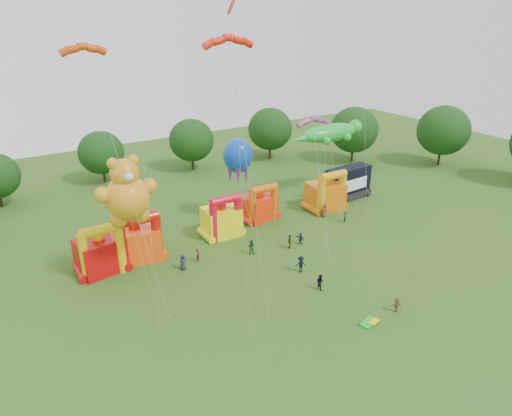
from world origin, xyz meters
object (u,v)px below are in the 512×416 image
teddy_bear_kite (128,198)px  stage_trailer (348,183)px  spectator_4 (290,241)px  octopus_kite (239,166)px  bouncy_castle_0 (101,253)px  bouncy_castle_2 (222,220)px  gecko_kite (334,165)px  spectator_0 (183,262)px

teddy_bear_kite → stage_trailer: bearing=10.5°
spectator_4 → octopus_kite: bearing=-129.5°
octopus_kite → spectator_4: octopus_kite is taller
spectator_4 → bouncy_castle_0: bearing=-63.1°
bouncy_castle_2 → spectator_4: bouncy_castle_2 is taller
stage_trailer → gecko_kite: size_ratio=0.59×
stage_trailer → gecko_kite: (-3.30, -0.01, 3.68)m
bouncy_castle_2 → stage_trailer: bouncy_castle_2 is taller
bouncy_castle_0 → octopus_kite: bearing=10.2°
stage_trailer → octopus_kite: bearing=175.2°
teddy_bear_kite → gecko_kite: 34.42m
teddy_bear_kite → gecko_kite: bearing=11.5°
spectator_0 → bouncy_castle_0: bearing=146.2°
octopus_kite → spectator_4: 12.78m
bouncy_castle_0 → teddy_bear_kite: size_ratio=0.43×
bouncy_castle_2 → spectator_0: bouncy_castle_2 is taller
bouncy_castle_2 → gecko_kite: size_ratio=0.44×
bouncy_castle_2 → octopus_kite: 7.82m
spectator_0 → spectator_4: size_ratio=1.01×
bouncy_castle_2 → stage_trailer: 23.33m
teddy_bear_kite → gecko_kite: (33.50, 6.80, -4.03)m
bouncy_castle_2 → stage_trailer: (23.29, 1.27, 0.15)m
stage_trailer → spectator_4: 20.01m
teddy_bear_kite → spectator_0: bearing=2.0°
stage_trailer → octopus_kite: size_ratio=0.67×
teddy_bear_kite → octopus_kite: size_ratio=1.22×
stage_trailer → spectator_4: size_ratio=4.18×
teddy_bear_kite → octopus_kite: bearing=25.2°
teddy_bear_kite → spectator_4: size_ratio=7.58×
stage_trailer → teddy_bear_kite: size_ratio=0.55×
stage_trailer → octopus_kite: 19.83m
gecko_kite → spectator_4: bearing=-148.5°
bouncy_castle_0 → bouncy_castle_2: bouncy_castle_0 is taller
spectator_0 → stage_trailer: bearing=7.9°
bouncy_castle_0 → teddy_bear_kite: teddy_bear_kite is taller
teddy_bear_kite → octopus_kite: teddy_bear_kite is taller
bouncy_castle_0 → gecko_kite: bearing=3.3°
gecko_kite → bouncy_castle_0: bearing=-176.7°
gecko_kite → spectator_4: 17.84m
teddy_bear_kite → spectator_4: bearing=-6.4°
bouncy_castle_0 → gecko_kite: size_ratio=0.46×
bouncy_castle_2 → spectator_4: bearing=-54.6°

